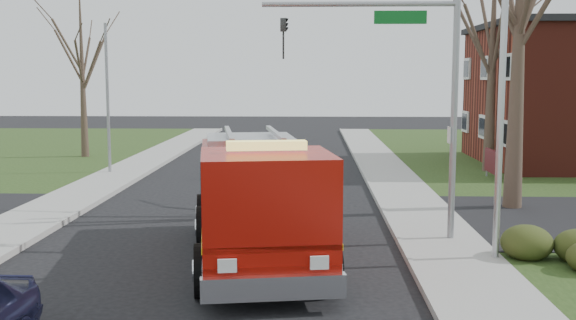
{
  "coord_description": "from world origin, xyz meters",
  "views": [
    {
      "loc": [
        2.66,
        -16.88,
        4.59
      ],
      "look_at": [
        1.91,
        3.86,
        2.0
      ],
      "focal_mm": 42.0,
      "sensor_mm": 36.0,
      "label": 1
    }
  ],
  "objects": [
    {
      "name": "bare_tree_left",
      "position": [
        -10.0,
        20.0,
        5.56
      ],
      "size": [
        4.5,
        4.5,
        9.0
      ],
      "color": "#3C2F23",
      "rests_on": "ground"
    },
    {
      "name": "traffic_signal_mast",
      "position": [
        5.21,
        1.5,
        4.71
      ],
      "size": [
        5.29,
        0.18,
        6.8
      ],
      "color": "gray",
      "rests_on": "ground"
    },
    {
      "name": "health_center_sign",
      "position": [
        10.5,
        12.5,
        0.88
      ],
      "size": [
        0.12,
        2.0,
        1.4
      ],
      "color": "#54131A",
      "rests_on": "ground"
    },
    {
      "name": "bare_tree_far",
      "position": [
        11.0,
        15.0,
        6.49
      ],
      "size": [
        5.25,
        5.25,
        10.5
      ],
      "color": "#3C2F23",
      "rests_on": "ground"
    },
    {
      "name": "utility_pole_far",
      "position": [
        -6.8,
        14.0,
        3.5
      ],
      "size": [
        0.14,
        0.14,
        7.0
      ],
      "primitive_type": "cylinder",
      "color": "gray",
      "rests_on": "ground"
    },
    {
      "name": "fire_engine",
      "position": [
        1.31,
        -0.52,
        1.48
      ],
      "size": [
        4.14,
        8.43,
        3.26
      ],
      "rotation": [
        0.0,
        0.0,
        0.16
      ],
      "color": "#9F0F07",
      "rests_on": "ground"
    },
    {
      "name": "sidewalk_right",
      "position": [
        6.2,
        0.0,
        0.07
      ],
      "size": [
        2.4,
        80.0,
        0.15
      ],
      "primitive_type": "cube",
      "color": "#9A9A94",
      "rests_on": "ground"
    },
    {
      "name": "ground",
      "position": [
        0.0,
        0.0,
        0.0
      ],
      "size": [
        120.0,
        120.0,
        0.0
      ],
      "primitive_type": "plane",
      "color": "black",
      "rests_on": "ground"
    },
    {
      "name": "streetlight_pole",
      "position": [
        7.14,
        -0.5,
        4.55
      ],
      "size": [
        1.48,
        0.16,
        8.4
      ],
      "color": "#B7BABF",
      "rests_on": "ground"
    }
  ]
}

